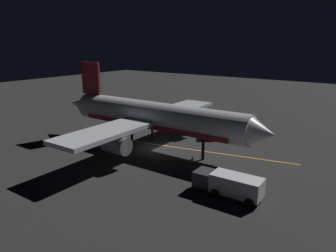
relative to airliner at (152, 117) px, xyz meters
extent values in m
cube|color=#2A2A2B|center=(-0.01, 0.55, -4.46)|extent=(180.00, 180.00, 0.20)
cube|color=gold|center=(-2.52, 4.55, -4.35)|extent=(5.90, 26.88, 0.01)
cylinder|color=silver|center=(-0.01, 0.55, 0.20)|extent=(4.20, 26.14, 3.70)
cube|color=maroon|center=(-0.01, 0.55, -0.82)|extent=(3.94, 22.22, 0.67)
cone|color=silver|center=(-0.28, 14.70, 0.20)|extent=(3.68, 3.03, 3.62)
cone|color=silver|center=(0.27, -14.14, 0.20)|extent=(3.41, 4.50, 3.33)
cube|color=maroon|center=(0.22, -11.48, 4.43)|extent=(0.43, 3.61, 4.77)
cube|color=silver|center=(-8.09, -0.91, -0.35)|extent=(12.60, 5.04, 0.50)
cylinder|color=slate|center=(-7.48, 0.31, -1.75)|extent=(2.16, 3.24, 2.10)
cube|color=silver|center=(8.12, -0.59, -0.35)|extent=(12.60, 5.04, 0.50)
cylinder|color=slate|center=(7.47, 0.59, -1.75)|extent=(2.16, 3.24, 2.10)
cylinder|color=black|center=(-0.15, 7.72, -3.00)|extent=(0.37, 0.37, 2.71)
cylinder|color=black|center=(-2.18, -1.79, -3.00)|extent=(0.37, 0.37, 2.71)
cylinder|color=black|center=(2.25, -1.71, -3.00)|extent=(0.37, 0.37, 2.71)
cube|color=silver|center=(6.75, 15.11, -3.03)|extent=(2.22, 4.73, 1.74)
cube|color=#38383D|center=(6.84, 11.87, -3.16)|extent=(2.04, 1.85, 1.50)
cylinder|color=black|center=(6.80, 13.47, -3.91)|extent=(2.33, 0.96, 0.90)
cylinder|color=black|center=(6.71, 16.74, -3.91)|extent=(2.33, 0.96, 0.90)
cube|color=navy|center=(-10.03, 4.06, -2.94)|extent=(4.53, 3.96, 1.93)
cube|color=#38383D|center=(-12.48, 2.48, -3.16)|extent=(2.59, 2.65, 1.50)
cylinder|color=black|center=(-11.22, 3.30, -3.91)|extent=(2.01, 2.43, 0.90)
cylinder|color=black|center=(-8.84, 4.83, -3.91)|extent=(2.01, 2.43, 0.90)
cylinder|color=black|center=(5.77, 13.31, -3.93)|extent=(0.32, 0.32, 0.85)
cylinder|color=orange|center=(5.77, 13.31, -3.18)|extent=(0.40, 0.40, 0.65)
sphere|color=tan|center=(5.77, 13.31, -2.74)|extent=(0.24, 0.24, 0.24)
cone|color=#EA590F|center=(1.87, 11.60, -4.08)|extent=(0.36, 0.36, 0.55)
cube|color=black|center=(1.87, 11.60, -4.34)|extent=(0.50, 0.50, 0.03)
cone|color=#EA590F|center=(1.60, 10.08, -4.08)|extent=(0.36, 0.36, 0.55)
cube|color=black|center=(1.60, 10.08, -4.34)|extent=(0.50, 0.50, 0.03)
cone|color=#EA590F|center=(0.61, 6.74, -4.08)|extent=(0.36, 0.36, 0.55)
cube|color=black|center=(0.61, 6.74, -4.34)|extent=(0.50, 0.50, 0.03)
cone|color=#EA590F|center=(4.61, 3.89, -4.08)|extent=(0.36, 0.36, 0.55)
cube|color=black|center=(4.61, 3.89, -4.34)|extent=(0.50, 0.50, 0.03)
camera|label=1|loc=(31.77, 25.29, 9.59)|focal=33.51mm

